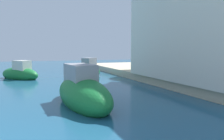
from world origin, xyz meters
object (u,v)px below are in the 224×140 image
Objects in this scene: moored_boat_1 at (88,72)px; waterfront_building_main at (212,8)px; moored_boat_5 at (20,73)px; moored_boat_7 at (83,92)px; quayside_tree at (151,31)px.

moored_boat_1 is 0.40× the size of waterfront_building_main.
moored_boat_1 is 0.98× the size of moored_boat_5.
waterfront_building_main is at bearing -167.35° from moored_boat_5.
moored_boat_5 is at bearing 144.20° from waterfront_building_main.
moored_boat_7 is at bearing -169.57° from waterfront_building_main.
waterfront_building_main is 5.94m from quayside_tree.
waterfront_building_main is (5.58, -6.74, 4.09)m from moored_boat_1.
quayside_tree is (7.65, 7.36, 3.25)m from moored_boat_7.
moored_boat_5 is 13.60m from waterfront_building_main.
moored_boat_7 is 9.10m from waterfront_building_main.
moored_boat_7 is 0.95× the size of quayside_tree.
moored_boat_7 is (-2.45, -8.22, 0.07)m from moored_boat_1.
waterfront_building_main reaches higher than quayside_tree.
moored_boat_1 is at bearing -141.23° from moored_boat_5.
moored_boat_5 is 0.77× the size of moored_boat_7.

